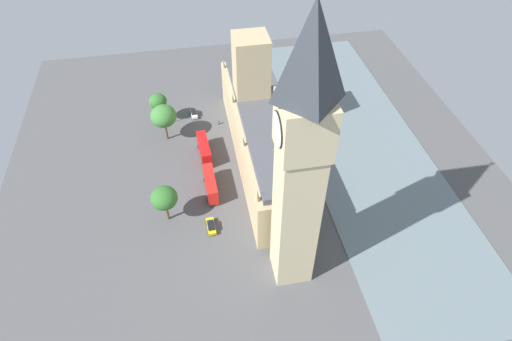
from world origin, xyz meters
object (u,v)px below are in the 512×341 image
object	(u,v)px
parliament_building	(257,129)
plane_tree_under_trees	(163,116)
double_decker_bus_by_river_gate	(210,184)
pedestrian_corner	(219,122)
car_yellow_cab_kerbside	(211,226)
clock_tower	(300,165)
plane_tree_midblock	(158,101)
car_white_opposite_hall	(194,113)
double_decker_bus_near_tower	(204,149)
plane_tree_trailing	(164,198)
street_lamp_far_end	(163,112)

from	to	relation	value
parliament_building	plane_tree_under_trees	distance (m)	26.18
double_decker_bus_by_river_gate	pedestrian_corner	xyz separation A→B (m)	(-5.19, -26.20, -1.96)
double_decker_bus_by_river_gate	parliament_building	bearing A→B (deg)	-142.13
double_decker_bus_by_river_gate	car_yellow_cab_kerbside	world-z (taller)	double_decker_bus_by_river_gate
clock_tower	plane_tree_midblock	world-z (taller)	clock_tower
car_white_opposite_hall	pedestrian_corner	bearing A→B (deg)	140.20
parliament_building	plane_tree_under_trees	bearing A→B (deg)	-24.85
clock_tower	double_decker_bus_near_tower	bearing A→B (deg)	-69.73
double_decker_bus_by_river_gate	plane_tree_under_trees	distance (m)	25.03
parliament_building	pedestrian_corner	world-z (taller)	parliament_building
pedestrian_corner	plane_tree_under_trees	world-z (taller)	plane_tree_under_trees
car_yellow_cab_kerbside	plane_tree_trailing	xyz separation A→B (m)	(9.50, -4.77, 6.34)
clock_tower	pedestrian_corner	xyz separation A→B (m)	(8.76, -51.48, -29.89)
double_decker_bus_near_tower	pedestrian_corner	size ratio (longest dim) A/B	7.04
pedestrian_corner	plane_tree_midblock	size ratio (longest dim) A/B	0.16
car_yellow_cab_kerbside	plane_tree_midblock	size ratio (longest dim) A/B	0.51
plane_tree_midblock	street_lamp_far_end	distance (m)	3.37
double_decker_bus_near_tower	pedestrian_corner	bearing A→B (deg)	-116.09
clock_tower	pedestrian_corner	distance (m)	60.16
double_decker_bus_by_river_gate	car_yellow_cab_kerbside	distance (m)	11.83
pedestrian_corner	plane_tree_trailing	size ratio (longest dim) A/B	0.15
clock_tower	double_decker_bus_by_river_gate	world-z (taller)	clock_tower
car_white_opposite_hall	double_decker_bus_near_tower	xyz separation A→B (m)	(-1.39, 18.37, 1.75)
plane_tree_under_trees	plane_tree_trailing	bearing A→B (deg)	88.21
pedestrian_corner	street_lamp_far_end	distance (m)	16.14
clock_tower	plane_tree_under_trees	distance (m)	57.87
pedestrian_corner	plane_tree_midblock	distance (m)	18.27
plane_tree_midblock	street_lamp_far_end	size ratio (longest dim) A/B	1.45
clock_tower	parliament_building	bearing A→B (deg)	-89.85
double_decker_bus_near_tower	plane_tree_midblock	bearing A→B (deg)	-61.17
parliament_building	plane_tree_midblock	bearing A→B (deg)	-37.45
pedestrian_corner	plane_tree_trailing	world-z (taller)	plane_tree_trailing
double_decker_bus_near_tower	plane_tree_midblock	distance (m)	21.18
pedestrian_corner	plane_tree_midblock	xyz separation A→B (m)	(16.49, -4.45, 6.47)
car_white_opposite_hall	double_decker_bus_by_river_gate	bearing A→B (deg)	91.14
parliament_building	plane_tree_under_trees	size ratio (longest dim) A/B	5.25
parliament_building	street_lamp_far_end	xyz separation A→B (m)	(24.12, -17.49, -4.19)
double_decker_bus_near_tower	plane_tree_under_trees	size ratio (longest dim) A/B	0.97
double_decker_bus_near_tower	car_white_opposite_hall	bearing A→B (deg)	-89.17
car_white_opposite_hall	plane_tree_under_trees	world-z (taller)	plane_tree_under_trees
plane_tree_under_trees	street_lamp_far_end	size ratio (longest dim) A/B	1.70
clock_tower	plane_tree_under_trees	xyz separation A→B (m)	(23.84, -47.65, -22.60)
car_yellow_cab_kerbside	street_lamp_far_end	bearing A→B (deg)	100.02
double_decker_bus_by_river_gate	plane_tree_midblock	bearing A→B (deg)	-71.25
double_decker_bus_near_tower	pedestrian_corner	world-z (taller)	double_decker_bus_near_tower
parliament_building	car_white_opposite_hall	size ratio (longest dim) A/B	13.60
plane_tree_under_trees	street_lamp_far_end	distance (m)	7.38
plane_tree_under_trees	pedestrian_corner	bearing A→B (deg)	-165.75
double_decker_bus_near_tower	double_decker_bus_by_river_gate	size ratio (longest dim) A/B	1.01
car_yellow_cab_kerbside	plane_tree_trailing	size ratio (longest dim) A/B	0.49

